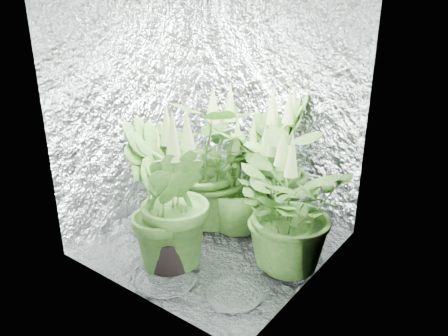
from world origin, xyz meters
The scene contains 11 objects.
ground centered at (0.00, 0.00, 0.00)m, with size 1.60×1.60×0.00m, color silver.
walls centered at (0.00, 0.00, 1.00)m, with size 1.62×1.62×2.00m.
plant_a centered at (-0.23, 0.21, 0.56)m, with size 1.08×1.08×1.18m.
plant_b centered at (0.25, 0.34, 0.41)m, with size 0.61×0.61×0.92m.
plant_c centered at (0.18, 0.59, 0.53)m, with size 0.63×0.63×1.16m.
plant_d centered at (0.02, 0.26, 0.43)m, with size 0.61×0.61×0.94m.
plant_e centered at (0.59, 0.00, 0.47)m, with size 0.82×0.82×1.00m.
plant_f centered at (-0.42, -0.08, 0.41)m, with size 0.56×0.56×0.90m.
plant_g centered at (-0.03, -0.47, 0.53)m, with size 0.69×0.69×1.16m.
circulation_fan centered at (0.58, 0.38, 0.17)m, with size 0.19×0.35×0.40m.
plant_label centered at (0.04, -0.51, 0.30)m, with size 0.05×0.01×0.08m, color white.
Camera 1 is at (1.82, -2.32, 1.78)m, focal length 35.00 mm.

